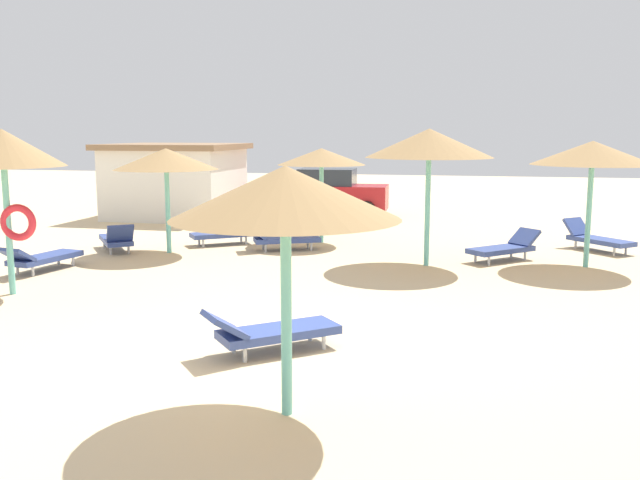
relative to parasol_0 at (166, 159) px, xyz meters
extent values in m
plane|color=beige|center=(4.94, -7.52, -2.38)|extent=(80.00, 80.00, 0.00)
cylinder|color=#6BC6BC|center=(0.00, 0.00, -1.27)|extent=(0.12, 0.12, 2.23)
cone|color=#9E7A4C|center=(0.00, 0.00, 0.01)|extent=(2.61, 2.61, 0.53)
cylinder|color=#6BC6BC|center=(-1.00, -4.84, -1.11)|extent=(0.12, 0.12, 2.53)
cone|color=#9E7A4C|center=(-1.00, -4.84, 0.40)|extent=(2.25, 2.25, 0.69)
torus|color=red|center=(-0.78, -4.84, -0.99)|extent=(0.71, 0.22, 0.70)
cylinder|color=#6BC6BC|center=(10.13, 0.30, -1.16)|extent=(0.12, 0.12, 2.43)
cone|color=#9E7A4C|center=(10.13, 0.30, 0.22)|extent=(2.71, 2.71, 0.53)
cylinder|color=#6BC6BC|center=(5.57, -9.14, -1.25)|extent=(0.12, 0.12, 2.27)
cone|color=#9E7A4C|center=(5.57, -9.14, 0.07)|extent=(2.45, 2.45, 0.56)
cylinder|color=#6BC6BC|center=(3.46, 2.47, -1.25)|extent=(0.12, 0.12, 2.26)
cone|color=#9E7A4C|center=(3.46, 2.47, 0.01)|extent=(2.43, 2.43, 0.45)
cylinder|color=#6BC6BC|center=(6.54, -0.30, -1.09)|extent=(0.12, 0.12, 2.59)
cone|color=#9E7A4C|center=(6.54, -0.30, 0.43)|extent=(2.89, 2.89, 0.65)
cube|color=#33478C|center=(0.90, 1.48, -2.10)|extent=(1.75, 1.52, 0.12)
cube|color=#33478C|center=(1.55, 1.95, -1.87)|extent=(0.77, 0.80, 0.40)
cylinder|color=silver|center=(1.26, 2.01, -2.27)|extent=(0.06, 0.06, 0.22)
cylinder|color=silver|center=(1.51, 1.65, -2.27)|extent=(0.06, 0.06, 0.22)
cylinder|color=silver|center=(0.29, 1.30, -2.27)|extent=(0.06, 0.06, 0.22)
cylinder|color=silver|center=(0.54, 0.95, -2.27)|extent=(0.06, 0.06, 0.22)
cube|color=#33478C|center=(-1.74, -2.67, -2.10)|extent=(0.95, 1.79, 0.12)
cube|color=#33478C|center=(-1.89, -3.46, -1.89)|extent=(0.72, 0.62, 0.36)
cylinder|color=silver|center=(-1.63, -3.30, -2.27)|extent=(0.06, 0.06, 0.22)
cylinder|color=silver|center=(-2.07, -3.22, -2.27)|extent=(0.06, 0.06, 0.22)
cylinder|color=silver|center=(-1.41, -2.13, -2.27)|extent=(0.06, 0.06, 0.22)
cylinder|color=silver|center=(-1.84, -2.04, -2.27)|extent=(0.06, 0.06, 0.22)
cube|color=#33478C|center=(10.83, 2.54, -2.10)|extent=(1.60, 1.70, 0.12)
cube|color=#33478C|center=(10.31, 3.15, -1.83)|extent=(0.76, 0.74, 0.46)
cylinder|color=silver|center=(10.27, 2.85, -2.27)|extent=(0.06, 0.06, 0.22)
cylinder|color=silver|center=(10.60, 3.14, -2.27)|extent=(0.06, 0.06, 0.22)
cylinder|color=silver|center=(11.06, 1.95, -2.27)|extent=(0.06, 0.06, 0.22)
cylinder|color=silver|center=(11.39, 2.23, -2.27)|extent=(0.06, 0.06, 0.22)
cube|color=#33478C|center=(4.90, -7.06, -2.10)|extent=(1.72, 1.58, 0.12)
cube|color=#33478C|center=(4.29, -7.57, -1.89)|extent=(0.80, 0.82, 0.36)
cylinder|color=silver|center=(4.58, -7.61, -2.27)|extent=(0.06, 0.06, 0.22)
cylinder|color=silver|center=(4.30, -7.28, -2.27)|extent=(0.06, 0.06, 0.22)
cylinder|color=silver|center=(5.50, -6.85, -2.27)|extent=(0.06, 0.06, 0.22)
cylinder|color=silver|center=(5.22, -6.51, -2.27)|extent=(0.06, 0.06, 0.22)
cube|color=#33478C|center=(2.86, 1.01, -2.10)|extent=(1.81, 1.30, 0.12)
cube|color=#33478C|center=(2.13, 0.67, -1.87)|extent=(0.71, 0.79, 0.40)
cylinder|color=silver|center=(2.41, 0.55, -2.27)|extent=(0.06, 0.06, 0.22)
cylinder|color=silver|center=(2.22, 0.95, -2.27)|extent=(0.06, 0.06, 0.22)
cylinder|color=silver|center=(3.49, 1.06, -2.27)|extent=(0.06, 0.06, 0.22)
cylinder|color=silver|center=(3.31, 1.46, -2.27)|extent=(0.06, 0.06, 0.22)
cube|color=#33478C|center=(8.25, 0.60, -2.10)|extent=(1.67, 1.64, 0.12)
cube|color=#33478C|center=(8.83, 1.15, -1.86)|extent=(0.79, 0.79, 0.41)
cylinder|color=silver|center=(8.53, 1.17, -2.27)|extent=(0.06, 0.06, 0.22)
cylinder|color=silver|center=(8.83, 0.85, -2.27)|extent=(0.06, 0.06, 0.22)
cylinder|color=silver|center=(7.66, 0.34, -2.27)|extent=(0.06, 0.06, 0.22)
cylinder|color=silver|center=(7.97, 0.02, -2.27)|extent=(0.06, 0.06, 0.22)
cube|color=#33478C|center=(-1.48, -0.01, -2.10)|extent=(1.54, 1.74, 0.12)
cube|color=#33478C|center=(-1.00, -0.65, -1.83)|extent=(0.76, 0.71, 0.48)
cylinder|color=silver|center=(-0.95, -0.36, -2.27)|extent=(0.06, 0.06, 0.22)
cylinder|color=silver|center=(-1.30, -0.62, -2.27)|extent=(0.06, 0.06, 0.22)
cylinder|color=silver|center=(-1.67, 0.60, -2.27)|extent=(0.06, 0.06, 0.22)
cylinder|color=silver|center=(-2.02, 0.33, -2.27)|extent=(0.06, 0.06, 0.22)
cube|color=brown|center=(2.96, 5.58, -1.93)|extent=(1.54, 0.64, 0.08)
cube|color=brown|center=(2.42, 5.67, -2.17)|extent=(0.18, 0.37, 0.41)
cube|color=brown|center=(3.50, 5.49, -2.17)|extent=(0.18, 0.37, 0.41)
cube|color=brown|center=(-1.93, 6.04, -1.93)|extent=(0.41, 1.50, 0.08)
cube|color=brown|center=(-1.92, 5.49, -2.17)|extent=(0.36, 0.12, 0.41)
cube|color=brown|center=(-1.93, 6.59, -2.17)|extent=(0.36, 0.12, 0.41)
cube|color=brown|center=(0.79, 5.40, -1.93)|extent=(1.54, 0.57, 0.08)
cube|color=brown|center=(0.25, 5.46, -2.17)|extent=(0.16, 0.37, 0.41)
cube|color=brown|center=(1.34, 5.33, -2.17)|extent=(0.16, 0.37, 0.41)
cube|color=#B21E23|center=(2.56, 8.60, -1.71)|extent=(4.07, 1.87, 0.90)
cube|color=#262D38|center=(2.36, 8.60, -0.96)|extent=(2.07, 1.64, 0.60)
cylinder|color=black|center=(3.87, 9.54, -2.06)|extent=(0.65, 0.25, 0.64)
cylinder|color=black|center=(3.95, 7.78, -2.06)|extent=(0.65, 0.25, 0.64)
cylinder|color=black|center=(1.18, 9.42, -2.06)|extent=(0.65, 0.25, 0.64)
cylinder|color=black|center=(1.25, 7.67, -2.06)|extent=(0.65, 0.25, 0.64)
cube|color=white|center=(-2.88, 6.96, -1.16)|extent=(4.15, 3.76, 2.43)
cube|color=#8C6B4C|center=(-2.88, 6.96, 0.15)|extent=(4.55, 4.16, 0.20)
camera|label=1|loc=(7.45, -16.05, 0.70)|focal=38.44mm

